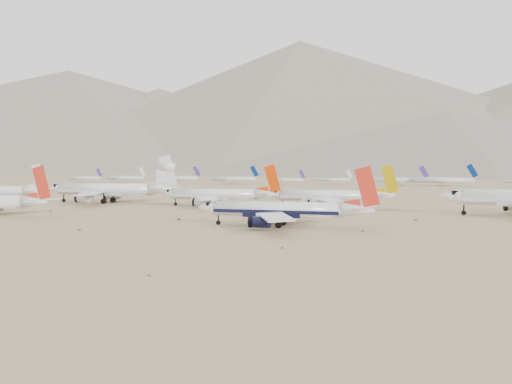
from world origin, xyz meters
TOP-DOWN VIEW (x-y plane):
  - ground at (0.00, 0.00)m, footprint 7000.00×7000.00m
  - main_airliner at (3.55, 5.84)m, footprint 46.22×45.14m
  - row2_gold_tail at (8.39, 67.60)m, footprint 46.97×45.93m
  - row2_orange_tail at (-35.53, 64.13)m, footprint 47.25×46.23m
  - row2_white_trijet at (-86.41, 68.59)m, footprint 58.97×57.64m
  - distant_storage_row at (-35.42, 309.39)m, footprint 466.15×54.77m
  - mountain_range at (70.18, 1648.01)m, footprint 7354.00×3024.00m
  - desert_scrub at (-11.08, -26.49)m, footprint 247.37×121.67m

SIDE VIEW (x-z plane):
  - ground at x=0.00m, z-range 0.00..0.00m
  - desert_scrub at x=-11.08m, z-range -0.03..0.60m
  - distant_storage_row at x=-35.42m, z-range -3.44..12.34m
  - main_airliner at x=3.55m, z-range -3.67..12.64m
  - row2_gold_tail at x=8.39m, z-range -3.69..13.04m
  - row2_orange_tail at x=-35.53m, z-range -3.70..13.16m
  - row2_white_trijet at x=-86.41m, z-range -4.40..16.50m
  - mountain_range at x=70.18m, z-range -44.68..425.32m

